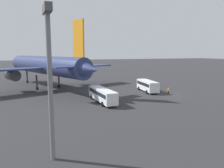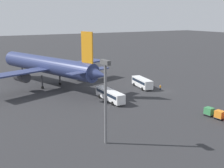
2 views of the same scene
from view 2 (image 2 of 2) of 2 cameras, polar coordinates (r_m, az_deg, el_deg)
ground_plane at (r=90.56m, az=10.47°, el=-1.37°), size 600.00×600.00×0.00m
airplane at (r=96.18m, az=-12.97°, el=3.71°), size 52.72×45.63×18.89m
shuttle_bus_near at (r=93.10m, az=6.15°, el=0.38°), size 10.59×4.50×3.14m
shuttle_bus_far at (r=78.17m, az=-0.44°, el=-2.14°), size 12.46×3.04×3.03m
worker_person at (r=90.94m, az=9.79°, el=-0.71°), size 0.38×0.38×1.74m
cargo_cart_orange at (r=68.96m, az=21.02°, el=-5.79°), size 2.15×1.87×2.06m
cargo_cart_green at (r=70.41m, az=19.11°, el=-5.24°), size 2.15×1.87×2.06m
light_pole at (r=50.01m, az=-1.34°, el=-1.79°), size 2.80×0.70×15.62m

